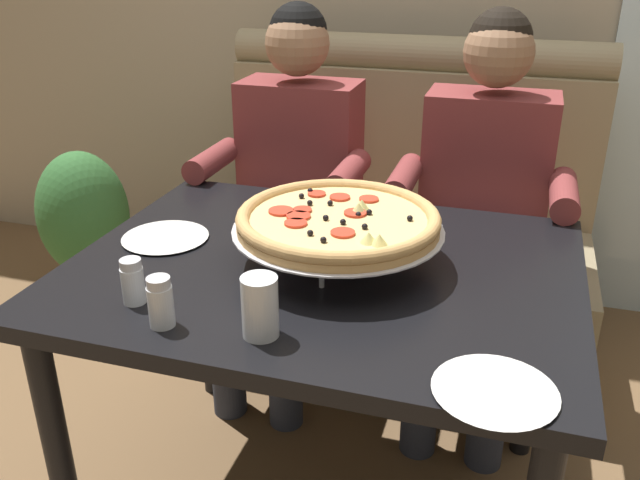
# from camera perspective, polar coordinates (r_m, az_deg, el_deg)

# --- Properties ---
(booth_bench) EXTENTS (1.41, 0.78, 1.13)m
(booth_bench) POSITION_cam_1_polar(r_m,az_deg,el_deg) (2.55, 6.35, -0.31)
(booth_bench) COLOR #998966
(booth_bench) RESTS_ON ground_plane
(dining_table) EXTENTS (1.19, 0.91, 0.75)m
(dining_table) POSITION_cam_1_polar(r_m,az_deg,el_deg) (1.62, 0.31, -4.95)
(dining_table) COLOR black
(dining_table) RESTS_ON ground_plane
(diner_left) EXTENTS (0.54, 0.64, 1.27)m
(diner_left) POSITION_cam_1_polar(r_m,az_deg,el_deg) (2.27, -2.52, 5.17)
(diner_left) COLOR #2D3342
(diner_left) RESTS_ON ground_plane
(diner_right) EXTENTS (0.54, 0.64, 1.27)m
(diner_right) POSITION_cam_1_polar(r_m,az_deg,el_deg) (2.15, 13.62, 3.41)
(diner_right) COLOR #2D3342
(diner_right) RESTS_ON ground_plane
(pizza) EXTENTS (0.49, 0.49, 0.14)m
(pizza) POSITION_cam_1_polar(r_m,az_deg,el_deg) (1.54, 1.55, 1.63)
(pizza) COLOR silver
(pizza) RESTS_ON dining_table
(shaker_parmesan) EXTENTS (0.05, 0.05, 0.11)m
(shaker_parmesan) POSITION_cam_1_polar(r_m,az_deg,el_deg) (1.35, -13.41, -5.46)
(shaker_parmesan) COLOR white
(shaker_parmesan) RESTS_ON dining_table
(shaker_pepper_flakes) EXTENTS (0.05, 0.05, 0.10)m
(shaker_pepper_flakes) POSITION_cam_1_polar(r_m,az_deg,el_deg) (1.45, -15.65, -3.67)
(shaker_pepper_flakes) COLOR white
(shaker_pepper_flakes) RESTS_ON dining_table
(plate_near_left) EXTENTS (0.21, 0.21, 0.02)m
(plate_near_left) POSITION_cam_1_polar(r_m,az_deg,el_deg) (1.19, 14.70, -12.09)
(plate_near_left) COLOR white
(plate_near_left) RESTS_ON dining_table
(plate_near_right) EXTENTS (0.22, 0.22, 0.02)m
(plate_near_right) POSITION_cam_1_polar(r_m,az_deg,el_deg) (1.75, -13.06, 0.41)
(plate_near_right) COLOR white
(plate_near_right) RESTS_ON dining_table
(drinking_glass) EXTENTS (0.07, 0.07, 0.12)m
(drinking_glass) POSITION_cam_1_polar(r_m,az_deg,el_deg) (1.29, -5.13, -6.01)
(drinking_glass) COLOR silver
(drinking_glass) RESTS_ON dining_table
(potted_plant) EXTENTS (0.36, 0.36, 0.70)m
(potted_plant) POSITION_cam_1_polar(r_m,az_deg,el_deg) (2.87, -19.39, 1.11)
(potted_plant) COLOR brown
(potted_plant) RESTS_ON ground_plane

